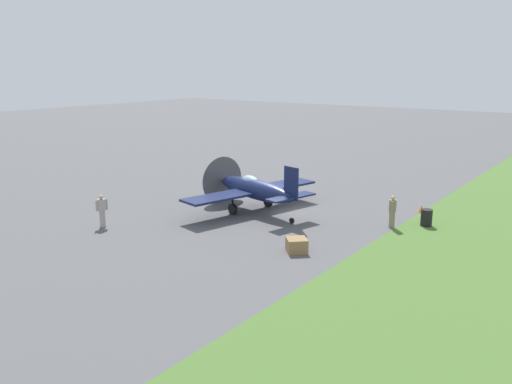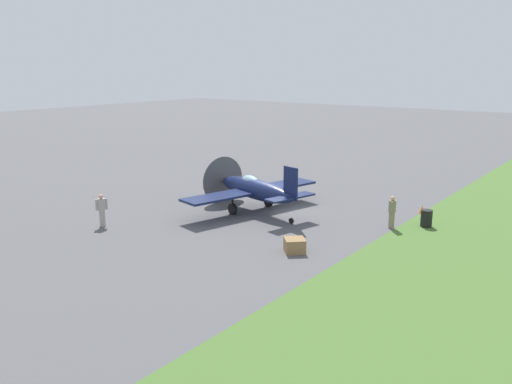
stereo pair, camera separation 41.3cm
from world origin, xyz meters
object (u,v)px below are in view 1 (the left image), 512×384
Objects in this scene: runway_marker_cone at (421,209)px; ground_crew_mechanic at (102,210)px; airplane_lead at (254,189)px; fuel_drum at (426,218)px; supply_crate at (297,245)px; ground_crew_chief at (392,211)px.

ground_crew_mechanic is at bearing 135.00° from runway_marker_cone.
airplane_lead is 10.08× the size of fuel_drum.
ground_crew_mechanic reaches higher than supply_crate.
fuel_drum is at bearing -57.78° from airplane_lead.
ground_crew_chief and ground_crew_mechanic have the same top height.
supply_crate is 2.05× the size of runway_marker_cone.
airplane_lead reaches higher than ground_crew_chief.
airplane_lead is at bearing 108.53° from fuel_drum.
ground_crew_mechanic is at bearing 160.49° from airplane_lead.
ground_crew_chief is at bearing 176.33° from runway_marker_cone.
ground_crew_chief is 1.00× the size of ground_crew_mechanic.
runway_marker_cone is at bearing 160.03° from ground_crew_chief.
ground_crew_chief is (1.65, -7.71, -0.43)m from airplane_lead.
runway_marker_cone is (9.98, -2.29, -0.10)m from supply_crate.
airplane_lead is 5.24× the size of ground_crew_chief.
ground_crew_chief is 3.91m from runway_marker_cone.
supply_crate is (-4.49, -5.67, -1.03)m from airplane_lead.
airplane_lead reaches higher than fuel_drum.
airplane_lead reaches higher than supply_crate.
ground_crew_mechanic is 17.12m from fuel_drum.
ground_crew_mechanic is at bearing -70.92° from ground_crew_chief.
supply_crate reaches higher than runway_marker_cone.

